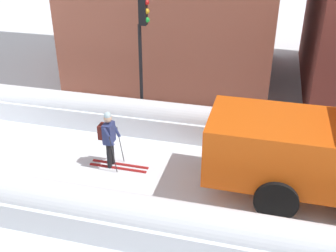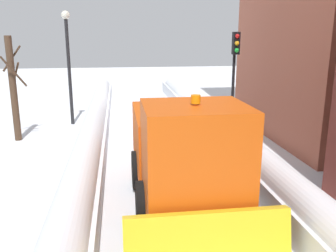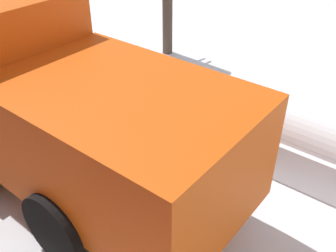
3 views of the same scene
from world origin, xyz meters
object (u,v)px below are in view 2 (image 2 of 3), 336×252
at_px(skier, 159,116).
at_px(bare_tree_near, 13,88).
at_px(traffic_light_pole, 235,65).
at_px(street_lamp, 68,54).
at_px(plow_truck, 183,149).

distance_m(skier, bare_tree_near, 6.06).
relative_size(traffic_light_pole, bare_tree_near, 1.03).
xyz_separation_m(skier, bare_tree_near, (5.89, -0.74, 1.21)).
xyz_separation_m(traffic_light_pole, bare_tree_near, (9.07, -0.83, -0.90)).
relative_size(street_lamp, bare_tree_near, 1.26).
bearing_deg(plow_truck, skier, -90.51).
height_order(traffic_light_pole, bare_tree_near, traffic_light_pole).
relative_size(plow_truck, skier, 3.31).
distance_m(plow_truck, skier, 6.00).
xyz_separation_m(plow_truck, skier, (-0.05, -5.98, -0.48)).
bearing_deg(traffic_light_pole, plow_truck, 61.28).
height_order(skier, street_lamp, street_lamp).
relative_size(traffic_light_pole, street_lamp, 0.82).
bearing_deg(plow_truck, bare_tree_near, -49.02).
relative_size(skier, traffic_light_pole, 0.41).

